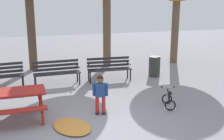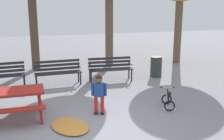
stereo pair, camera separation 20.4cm
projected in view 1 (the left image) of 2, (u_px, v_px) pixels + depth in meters
The scene contains 8 objects.
ground at pixel (93, 130), 6.56m from camera, with size 36.00×36.00×0.00m, color gray.
picnic_table at pixel (7, 98), 6.90m from camera, with size 1.82×1.36×0.79m.
park_bench_left at pixel (57, 71), 9.89m from camera, with size 1.61×0.51×0.85m.
park_bench_right at pixel (109, 67), 10.43m from camera, with size 1.62×0.54×0.85m.
child_standing at pixel (100, 91), 7.31m from camera, with size 0.39×0.23×1.06m.
kids_bicycle at pixel (169, 100), 7.89m from camera, with size 0.50×0.63×0.54m.
leaf_pile at pixel (72, 126), 6.65m from camera, with size 1.12×0.78×0.07m, color #C68438.
trash_bin at pixel (154, 66), 11.03m from camera, with size 0.44×0.44×0.79m, color #2D332D.
Camera 1 is at (-1.38, -5.88, 2.94)m, focal length 45.49 mm.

